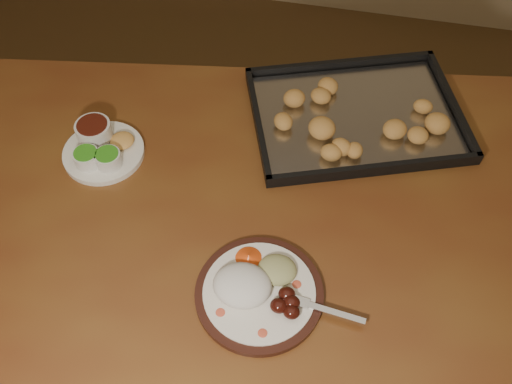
# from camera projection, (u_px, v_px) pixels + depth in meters

# --- Properties ---
(dining_table) EXTENTS (1.62, 1.12, 0.75)m
(dining_table) POSITION_uv_depth(u_px,v_px,m) (238.00, 240.00, 1.24)
(dining_table) COLOR brown
(dining_table) RESTS_ON ground
(dinner_plate) EXTENTS (0.32, 0.24, 0.05)m
(dinner_plate) POSITION_uv_depth(u_px,v_px,m) (257.00, 289.00, 1.05)
(dinner_plate) COLOR black
(dinner_plate) RESTS_ON dining_table
(condiment_saucer) EXTENTS (0.18, 0.18, 0.06)m
(condiment_saucer) POSITION_uv_depth(u_px,v_px,m) (101.00, 147.00, 1.25)
(condiment_saucer) COLOR white
(condiment_saucer) RESTS_ON dining_table
(baking_tray) EXTENTS (0.56, 0.49, 0.05)m
(baking_tray) POSITION_uv_depth(u_px,v_px,m) (356.00, 114.00, 1.31)
(baking_tray) COLOR black
(baking_tray) RESTS_ON dining_table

